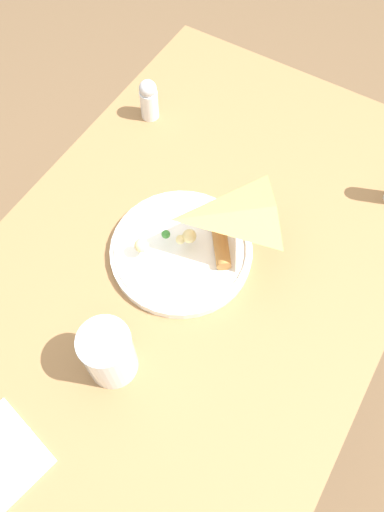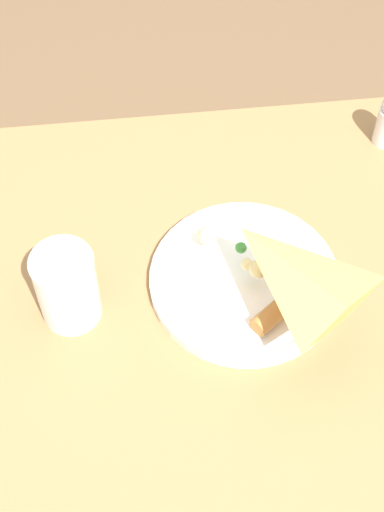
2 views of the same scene
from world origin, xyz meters
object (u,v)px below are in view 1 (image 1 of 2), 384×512
(plate_pizza, at_px, (181,249))
(salt_shaker, at_px, (149,99))
(dining_table, at_px, (166,333))
(milk_glass, at_px, (109,354))

(plate_pizza, distance_m, salt_shaker, 0.32)
(dining_table, distance_m, plate_pizza, 0.17)
(plate_pizza, bearing_deg, salt_shaker, 42.71)
(plate_pizza, bearing_deg, milk_glass, -175.83)
(dining_table, relative_size, salt_shaker, 14.03)
(plate_pizza, height_order, salt_shaker, salt_shaker)
(dining_table, bearing_deg, milk_glass, 175.55)
(dining_table, height_order, milk_glass, milk_glass)
(dining_table, bearing_deg, plate_pizza, 14.74)
(plate_pizza, xyz_separation_m, salt_shaker, (0.23, 0.21, 0.03))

